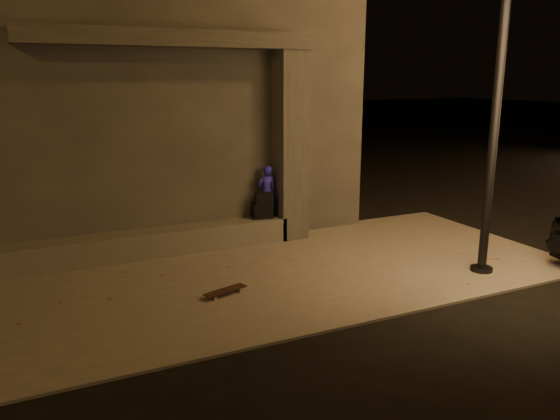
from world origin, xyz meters
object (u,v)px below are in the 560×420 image
column (290,147)px  street_lamp_0 (504,20)px  skateboard (225,291)px  skateboarder (267,192)px  backpack (262,209)px

column → street_lamp_0: bearing=-57.8°
skateboard → skateboarder: bearing=36.6°
column → backpack: column is taller
column → skateboard: bearing=-133.6°
skateboarder → street_lamp_0: size_ratio=0.15×
backpack → street_lamp_0: bearing=-42.6°
skateboarder → skateboard: (-1.69, -2.30, -0.90)m
skateboarder → street_lamp_0: street_lamp_0 is taller
backpack → skateboarder: bearing=8.0°
backpack → skateboard: 2.86m
skateboarder → street_lamp_0: 4.99m
street_lamp_0 → column: bearing=122.2°
skateboarder → skateboard: size_ratio=1.44×
skateboarder → skateboard: skateboarder is taller
column → backpack: bearing=180.0°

